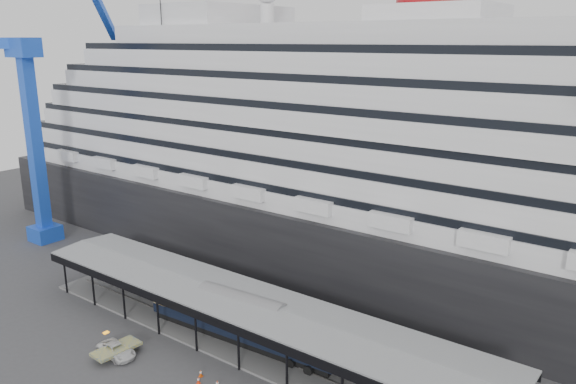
# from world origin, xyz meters

# --- Properties ---
(ground) EXTENTS (200.00, 200.00, 0.00)m
(ground) POSITION_xyz_m (0.00, 0.00, 0.00)
(ground) COLOR #3C3C3F
(ground) RESTS_ON ground
(cruise_ship) EXTENTS (130.00, 30.00, 43.90)m
(cruise_ship) POSITION_xyz_m (0.05, 32.00, 18.35)
(cruise_ship) COLOR black
(cruise_ship) RESTS_ON ground
(platform_canopy) EXTENTS (56.00, 9.18, 5.30)m
(platform_canopy) POSITION_xyz_m (0.00, 5.00, 2.36)
(platform_canopy) COLOR slate
(platform_canopy) RESTS_ON ground
(crane_blue) EXTENTS (22.63, 19.19, 47.60)m
(crane_blue) POSITION_xyz_m (-45.11, 10.62, 19.96)
(crane_blue) COLOR blue
(crane_blue) RESTS_ON ground
(port_truck) EXTENTS (4.81, 2.50, 1.30)m
(port_truck) POSITION_xyz_m (-8.69, -4.60, 0.65)
(port_truck) COLOR silver
(port_truck) RESTS_ON ground
(pullman_carriage) EXTENTS (23.20, 4.43, 22.64)m
(pullman_carriage) POSITION_xyz_m (-0.28, 5.00, 2.74)
(pullman_carriage) COLOR black
(pullman_carriage) RESTS_ON ground
(traffic_cone_left) EXTENTS (0.41, 0.41, 0.72)m
(traffic_cone_left) POSITION_xyz_m (0.71, -2.12, 0.36)
(traffic_cone_left) COLOR #DF4C0C
(traffic_cone_left) RESTS_ON ground
(traffic_cone_mid) EXTENTS (0.56, 0.56, 0.84)m
(traffic_cone_mid) POSITION_xyz_m (3.28, -2.53, 0.42)
(traffic_cone_mid) COLOR #FB3D0D
(traffic_cone_mid) RESTS_ON ground
(traffic_cone_right) EXTENTS (0.35, 0.35, 0.66)m
(traffic_cone_right) POSITION_xyz_m (1.33, -3.03, 0.33)
(traffic_cone_right) COLOR #F4330D
(traffic_cone_right) RESTS_ON ground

